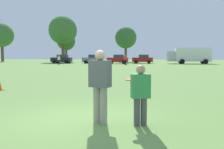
# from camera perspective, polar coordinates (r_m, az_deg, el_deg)

# --- Properties ---
(ground_plane) EXTENTS (186.04, 186.04, 0.00)m
(ground_plane) POSITION_cam_1_polar(r_m,az_deg,el_deg) (6.95, -7.60, -9.86)
(ground_plane) COLOR #6B9347
(player_thrower) EXTENTS (0.57, 0.43, 1.83)m
(player_thrower) POSITION_cam_1_polar(r_m,az_deg,el_deg) (6.22, -2.70, -1.83)
(player_thrower) COLOR gray
(player_thrower) RESTS_ON ground
(player_defender) EXTENTS (0.49, 0.36, 1.47)m
(player_defender) POSITION_cam_1_polar(r_m,az_deg,el_deg) (6.10, 6.45, -3.96)
(player_defender) COLOR #4C4C51
(player_defender) RESTS_ON ground
(frisbee) EXTENTS (0.27, 0.27, 0.04)m
(frisbee) POSITION_cam_1_polar(r_m,az_deg,el_deg) (6.19, 4.18, -1.17)
(frisbee) COLOR #E54C33
(traffic_cone) EXTENTS (0.32, 0.32, 0.48)m
(traffic_cone) POSITION_cam_1_polar(r_m,az_deg,el_deg) (13.36, -24.02, -2.34)
(traffic_cone) COLOR #D8590C
(traffic_cone) RESTS_ON ground
(parked_car_near_left) EXTENTS (4.21, 2.23, 1.82)m
(parked_car_near_left) POSITION_cam_1_polar(r_m,az_deg,el_deg) (53.80, -11.29, 3.47)
(parked_car_near_left) COLOR black
(parked_car_near_left) RESTS_ON ground
(parked_car_mid_left) EXTENTS (4.21, 2.23, 1.82)m
(parked_car_mid_left) POSITION_cam_1_polar(r_m,az_deg,el_deg) (52.68, -4.33, 3.52)
(parked_car_mid_left) COLOR slate
(parked_car_mid_left) RESTS_ON ground
(parked_car_center) EXTENTS (4.21, 2.23, 1.82)m
(parked_car_center) POSITION_cam_1_polar(r_m,az_deg,el_deg) (50.80, 1.34, 3.50)
(parked_car_center) COLOR maroon
(parked_car_center) RESTS_ON ground
(parked_car_mid_right) EXTENTS (4.21, 2.23, 1.82)m
(parked_car_mid_right) POSITION_cam_1_polar(r_m,az_deg,el_deg) (52.57, 6.96, 3.50)
(parked_car_mid_right) COLOR maroon
(parked_car_mid_right) RESTS_ON ground
(box_truck) EXTENTS (8.51, 3.04, 3.18)m
(box_truck) POSITION_cam_1_polar(r_m,az_deg,el_deg) (52.92, 17.11, 4.24)
(box_truck) COLOR white
(box_truck) RESTS_ON ground
(bystander_sideline_watcher) EXTENTS (0.54, 0.53, 1.74)m
(bystander_sideline_watcher) POSITION_cam_1_polar(r_m,az_deg,el_deg) (44.83, 3.03, 3.45)
(bystander_sideline_watcher) COLOR black
(bystander_sideline_watcher) RESTS_ON ground
(bystander_far_jogger) EXTENTS (0.38, 0.51, 1.64)m
(bystander_far_jogger) POSITION_cam_1_polar(r_m,az_deg,el_deg) (46.86, -11.90, 3.34)
(bystander_far_jogger) COLOR black
(bystander_far_jogger) RESTS_ON ground
(tree_west_oak) EXTENTS (6.30, 6.30, 10.24)m
(tree_west_oak) POSITION_cam_1_polar(r_m,az_deg,el_deg) (74.51, -23.63, 8.13)
(tree_west_oak) COLOR brown
(tree_west_oak) RESTS_ON ground
(tree_west_maple) EXTENTS (4.71, 4.71, 7.66)m
(tree_west_maple) POSITION_cam_1_polar(r_m,az_deg,el_deg) (67.28, -10.34, 7.35)
(tree_west_maple) COLOR brown
(tree_west_maple) RESTS_ON ground
(tree_center_elm) EXTENTS (6.99, 6.99, 11.37)m
(tree_center_elm) POSITION_cam_1_polar(r_m,az_deg,el_deg) (64.47, -11.04, 9.74)
(tree_center_elm) COLOR brown
(tree_center_elm) RESTS_ON ground
(tree_east_birch) EXTENTS (5.43, 5.43, 8.82)m
(tree_east_birch) POSITION_cam_1_polar(r_m,az_deg,el_deg) (64.50, 3.13, 8.26)
(tree_east_birch) COLOR brown
(tree_east_birch) RESTS_ON ground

